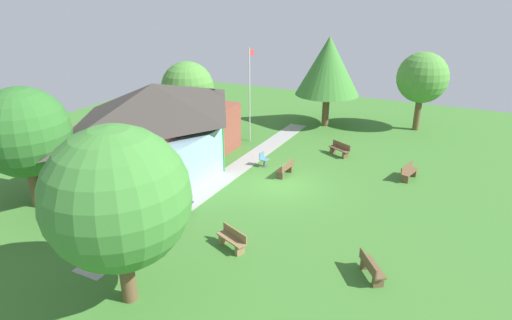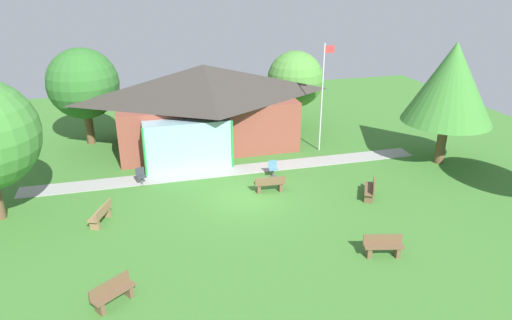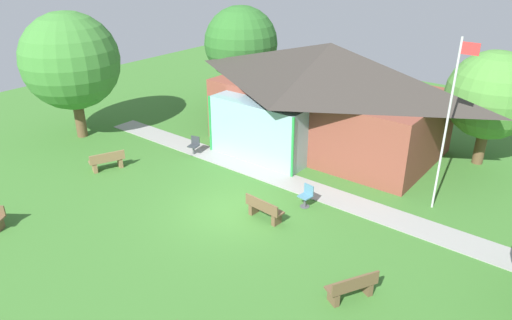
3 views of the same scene
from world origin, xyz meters
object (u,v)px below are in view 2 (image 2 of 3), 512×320
bench_rear_near_path (270,184)px  patio_chair_lawn_spare (273,169)px  bench_mid_right (370,190)px  tree_east_hedge (451,83)px  tree_behind_pavilion_right (295,79)px  flagpole (323,94)px  bench_mid_left (101,215)px  pavilion (204,105)px  bench_front_right (383,246)px  bench_front_left (113,293)px  tree_behind_pavilion_left (83,84)px  patio_chair_west (141,176)px

bench_rear_near_path → patio_chair_lawn_spare: patio_chair_lawn_spare is taller
bench_mid_right → tree_east_hedge: size_ratio=0.23×
bench_rear_near_path → tree_behind_pavilion_right: bearing=68.9°
flagpole → bench_mid_left: 13.90m
pavilion → bench_front_right: pavilion is taller
bench_front_left → tree_behind_pavilion_left: tree_behind_pavilion_left is taller
bench_front_left → patio_chair_lawn_spare: 11.45m
patio_chair_lawn_spare → tree_east_hedge: size_ratio=0.13×
tree_east_hedge → bench_mid_right: bearing=-153.7°
bench_mid_right → tree_behind_pavilion_right: tree_behind_pavilion_right is taller
flagpole → tree_behind_pavilion_left: size_ratio=1.08×
bench_mid_right → tree_behind_pavilion_left: bearing=78.5°
bench_front_right → patio_chair_west: patio_chair_west is taller
patio_chair_west → patio_chair_lawn_spare: bearing=159.0°
flagpole → bench_mid_right: (-0.07, -6.43, -3.07)m
bench_front_left → bench_mid_left: 5.55m
bench_mid_right → patio_chair_west: 11.38m
tree_east_hedge → patio_chair_west: bearing=174.6°
bench_mid_left → pavilion: bearing=-12.7°
bench_mid_left → bench_mid_right: bearing=-71.2°
bench_rear_near_path → tree_behind_pavilion_left: tree_behind_pavilion_left is taller
bench_front_right → patio_chair_lawn_spare: size_ratio=1.82×
bench_mid_right → patio_chair_lawn_spare: bearing=75.4°
bench_rear_near_path → bench_mid_right: same height
flagpole → bench_mid_left: size_ratio=4.08×
patio_chair_west → tree_east_hedge: tree_east_hedge is taller
pavilion → patio_chair_lawn_spare: bearing=-64.8°
bench_rear_near_path → bench_front_right: (2.59, -6.34, 0.00)m
bench_mid_left → tree_east_hedge: (18.12, 1.97, 4.15)m
patio_chair_lawn_spare → pavilion: bearing=-56.6°
tree_behind_pavilion_left → tree_behind_pavilion_right: bearing=1.4°
bench_front_right → bench_front_left: bearing=14.7°
bench_mid_right → bench_mid_left: (-12.31, 0.90, 0.00)m
flagpole → bench_rear_near_path: bearing=-134.7°
bench_front_left → bench_mid_right: 12.64m
pavilion → bench_mid_right: 11.38m
pavilion → tree_east_hedge: tree_east_hedge is taller
bench_front_left → tree_east_hedge: tree_east_hedge is taller
bench_rear_near_path → tree_east_hedge: tree_east_hedge is taller
tree_behind_pavilion_right → flagpole: bearing=-92.2°
bench_rear_near_path → bench_mid_right: (4.46, -1.85, 0.00)m
flagpole → bench_mid_right: 7.12m
pavilion → bench_rear_near_path: bearing=-75.2°
patio_chair_lawn_spare → tree_behind_pavilion_right: (4.03, 8.03, 2.74)m
bench_front_left → bench_front_right: bearing=145.3°
tree_behind_pavilion_left → patio_chair_lawn_spare: bearing=-39.1°
patio_chair_lawn_spare → bench_mid_right: bearing=144.8°
patio_chair_west → tree_east_hedge: size_ratio=0.13×
patio_chair_west → tree_east_hedge: (16.30, -1.54, 4.14)m
bench_mid_right → tree_behind_pavilion_right: (0.27, 11.59, 2.76)m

